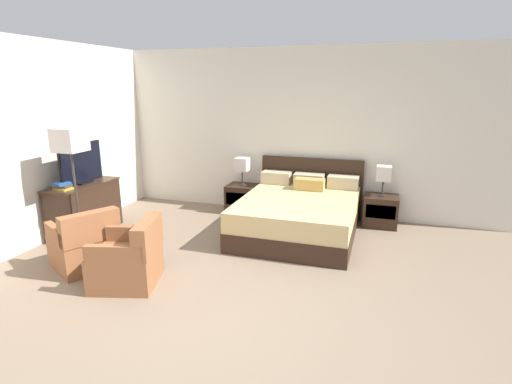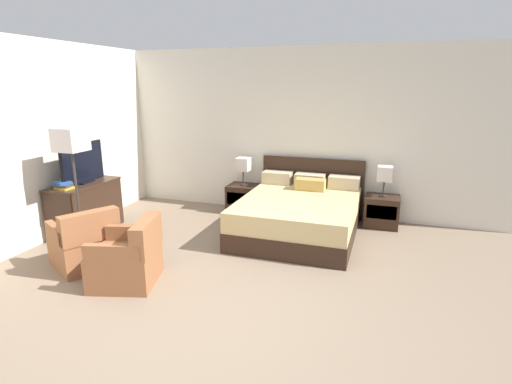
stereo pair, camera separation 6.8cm
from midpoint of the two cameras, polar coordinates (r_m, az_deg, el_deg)
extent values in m
plane|color=#84705B|center=(4.18, -7.24, -16.74)|extent=(10.50, 10.50, 0.00)
cube|color=silver|center=(6.94, 5.20, 8.47)|extent=(7.14, 0.06, 2.81)
cube|color=silver|center=(6.57, -26.22, 6.64)|extent=(0.06, 5.30, 2.81)
cube|color=#332116|center=(6.06, 6.32, -4.87)|extent=(1.67, 2.02, 0.28)
cube|color=#D6BC7F|center=(5.97, 6.40, -2.31)|extent=(1.65, 2.00, 0.29)
cube|color=#332116|center=(6.92, 8.26, 0.73)|extent=(1.73, 0.05, 1.00)
cube|color=#C6B28E|center=(6.82, 3.39, 2.08)|extent=(0.49, 0.28, 0.20)
cube|color=#C6B28E|center=(6.70, 8.00, 1.73)|extent=(0.49, 0.28, 0.20)
cube|color=#C6B28E|center=(6.62, 12.76, 1.34)|extent=(0.49, 0.28, 0.20)
cube|color=tan|center=(6.43, 8.07, 1.08)|extent=(0.47, 0.22, 0.18)
cube|color=#332116|center=(7.08, -1.53, -0.92)|extent=(0.53, 0.45, 0.49)
cube|color=black|center=(6.87, -2.16, -1.00)|extent=(0.45, 0.01, 0.22)
cube|color=#332116|center=(6.68, 17.79, -2.64)|extent=(0.53, 0.45, 0.49)
cube|color=black|center=(6.46, 17.78, -2.79)|extent=(0.45, 0.01, 0.22)
cylinder|color=#332D28|center=(7.02, -1.55, 1.09)|extent=(0.11, 0.11, 0.02)
cylinder|color=#332D28|center=(6.99, -1.56, 2.11)|extent=(0.02, 0.02, 0.24)
cube|color=silver|center=(6.94, -1.57, 3.98)|extent=(0.23, 0.23, 0.23)
cylinder|color=#332D28|center=(6.61, 17.97, -0.53)|extent=(0.11, 0.11, 0.02)
cylinder|color=#332D28|center=(6.58, 18.06, 0.55)|extent=(0.02, 0.02, 0.24)
cube|color=silver|center=(6.53, 18.22, 2.52)|extent=(0.23, 0.23, 0.23)
cube|color=#332116|center=(6.60, -22.88, -2.08)|extent=(0.51, 1.09, 0.77)
cube|color=#382419|center=(6.51, -23.21, 1.07)|extent=(0.53, 1.12, 0.02)
cube|color=black|center=(6.53, -23.03, 1.33)|extent=(0.18, 0.26, 0.02)
cube|color=black|center=(6.47, -23.29, 3.87)|extent=(0.04, 0.83, 0.59)
cube|color=black|center=(6.46, -23.16, 3.86)|extent=(0.01, 0.81, 0.57)
cube|color=gold|center=(6.24, -25.41, 0.51)|extent=(0.24, 0.20, 0.03)
cube|color=#383333|center=(6.23, -25.48, 0.83)|extent=(0.22, 0.20, 0.04)
cube|color=#234C8E|center=(6.24, -25.64, 1.17)|extent=(0.24, 0.23, 0.04)
cube|color=#935B38|center=(5.46, -22.91, -7.60)|extent=(0.92, 0.92, 0.40)
cube|color=#935B38|center=(5.09, -22.28, -4.59)|extent=(0.47, 0.67, 0.36)
cube|color=#935B38|center=(5.29, -26.22, -5.37)|extent=(0.59, 0.38, 0.18)
cube|color=#935B38|center=(5.46, -20.32, -4.11)|extent=(0.59, 0.38, 0.18)
cube|color=#935B38|center=(4.84, -17.75, -10.03)|extent=(0.84, 0.84, 0.40)
cube|color=#935B38|center=(4.61, -14.97, -5.97)|extent=(0.34, 0.70, 0.36)
cube|color=#935B38|center=(4.48, -19.34, -8.22)|extent=(0.63, 0.26, 0.18)
cube|color=#935B38|center=(4.99, -16.86, -5.60)|extent=(0.63, 0.26, 0.18)
cylinder|color=#332D28|center=(6.12, -23.15, -7.12)|extent=(0.28, 0.28, 0.02)
cylinder|color=#332D28|center=(5.91, -23.82, -1.01)|extent=(0.03, 0.03, 1.33)
cube|color=silver|center=(5.76, -24.67, 6.84)|extent=(0.35, 0.35, 0.31)
camera|label=1|loc=(0.03, -89.65, 0.09)|focal=28.00mm
camera|label=2|loc=(0.03, 90.35, -0.09)|focal=28.00mm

